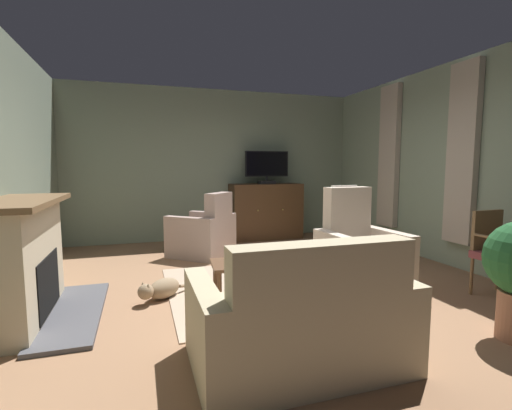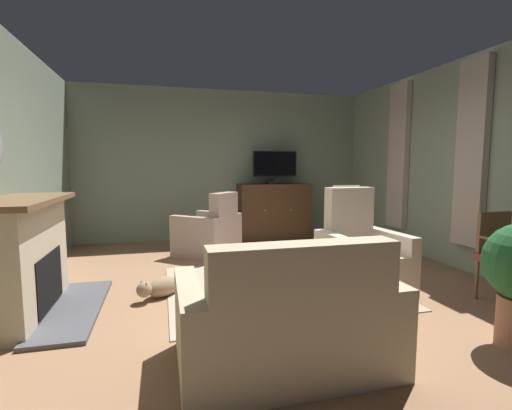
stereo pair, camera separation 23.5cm
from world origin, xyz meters
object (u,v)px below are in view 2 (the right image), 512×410
(tv_remote, at_px, (231,260))
(armchair_near_window, at_px, (361,258))
(fireplace, at_px, (24,260))
(armchair_facing_sofa, at_px, (209,234))
(television, at_px, (275,166))
(folded_newspaper, at_px, (256,260))
(cat, at_px, (160,287))
(potted_plant_on_hearth_side, at_px, (341,225))
(side_chair_far_end, at_px, (504,253))
(coffee_table, at_px, (254,268))
(tv_cabinet, at_px, (274,212))
(sofa_floral, at_px, (286,324))

(tv_remote, relative_size, armchair_near_window, 0.15)
(fireplace, height_order, armchair_facing_sofa, fireplace)
(tv_remote, height_order, armchair_facing_sofa, armchair_facing_sofa)
(television, height_order, folded_newspaper, television)
(armchair_near_window, height_order, cat, armchair_near_window)
(potted_plant_on_hearth_side, bearing_deg, side_chair_far_end, -67.51)
(armchair_near_window, bearing_deg, television, 91.62)
(television, bearing_deg, fireplace, -139.34)
(television, xyz_separation_m, armchair_near_window, (0.09, -3.02, -1.04))
(armchair_near_window, bearing_deg, side_chair_far_end, -29.19)
(tv_remote, bearing_deg, coffee_table, -47.22)
(tv_remote, relative_size, potted_plant_on_hearth_side, 0.18)
(tv_remote, relative_size, folded_newspaper, 0.57)
(tv_cabinet, relative_size, tv_remote, 8.06)
(sofa_floral, xyz_separation_m, potted_plant_on_hearth_side, (1.79, 2.63, 0.21))
(armchair_facing_sofa, bearing_deg, folded_newspaper, -84.99)
(coffee_table, bearing_deg, side_chair_far_end, -10.72)
(tv_cabinet, xyz_separation_m, potted_plant_on_hearth_side, (0.50, -1.77, 0.01))
(tv_remote, relative_size, side_chair_far_end, 0.18)
(cat, bearing_deg, coffee_table, -29.28)
(fireplace, xyz_separation_m, sofa_floral, (2.08, -1.47, -0.22))
(tv_remote, distance_m, armchair_near_window, 1.54)
(armchair_facing_sofa, bearing_deg, armchair_near_window, -54.58)
(side_chair_far_end, bearing_deg, sofa_floral, -166.14)
(tv_cabinet, bearing_deg, potted_plant_on_hearth_side, -74.10)
(side_chair_far_end, relative_size, cat, 1.47)
(coffee_table, xyz_separation_m, folded_newspaper, (0.04, 0.05, 0.07))
(side_chair_far_end, xyz_separation_m, cat, (-3.46, 0.99, -0.39))
(fireplace, relative_size, armchair_facing_sofa, 1.37)
(fireplace, xyz_separation_m, armchair_near_window, (3.44, -0.13, -0.17))
(tv_cabinet, bearing_deg, folded_newspaper, -110.16)
(fireplace, relative_size, tv_remote, 9.29)
(television, bearing_deg, cat, -128.16)
(tv_remote, xyz_separation_m, side_chair_far_end, (2.77, -0.55, 0.03))
(television, bearing_deg, folded_newspaper, -110.47)
(tv_cabinet, xyz_separation_m, armchair_near_window, (0.09, -3.07, -0.15))
(armchair_facing_sofa, xyz_separation_m, potted_plant_on_hearth_side, (1.89, -0.77, 0.20))
(folded_newspaper, height_order, cat, folded_newspaper)
(sofa_floral, bearing_deg, cat, 117.51)
(tv_cabinet, relative_size, coffee_table, 1.44)
(side_chair_far_end, bearing_deg, fireplace, 169.99)
(armchair_near_window, bearing_deg, cat, 172.32)
(television, xyz_separation_m, potted_plant_on_hearth_side, (0.50, -1.72, -0.87))
(folded_newspaper, xyz_separation_m, armchair_near_window, (1.27, 0.16, -0.11))
(fireplace, height_order, tv_cabinet, fireplace)
(cat, bearing_deg, tv_remote, -32.65)
(television, relative_size, armchair_facing_sofa, 0.74)
(side_chair_far_end, relative_size, potted_plant_on_hearth_side, 1.00)
(coffee_table, relative_size, armchair_facing_sofa, 0.82)
(television, xyz_separation_m, folded_newspaper, (-1.19, -3.18, -0.93))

